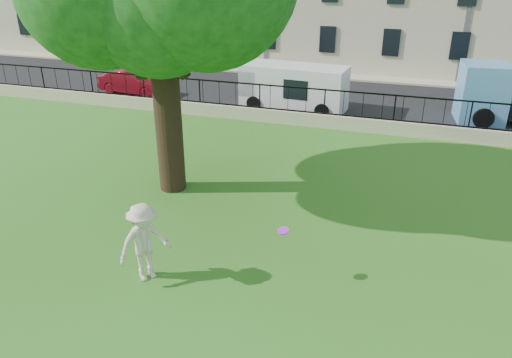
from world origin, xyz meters
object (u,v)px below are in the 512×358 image
(white_van, at_px, (294,87))
(red_sedan, at_px, (135,82))
(man, at_px, (144,242))
(frisbee, at_px, (283,231))

(white_van, bearing_deg, red_sedan, -175.72)
(man, height_order, white_van, white_van)
(man, relative_size, frisbee, 7.31)
(man, bearing_deg, white_van, 36.60)
(frisbee, bearing_deg, man, -162.02)
(frisbee, bearing_deg, red_sedan, 131.32)
(red_sedan, bearing_deg, white_van, -84.64)
(white_van, bearing_deg, man, -84.87)
(red_sedan, bearing_deg, man, -143.04)
(man, xyz_separation_m, red_sedan, (-9.22, 14.99, -0.33))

